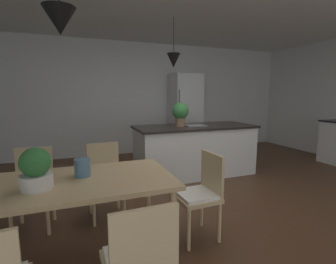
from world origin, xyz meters
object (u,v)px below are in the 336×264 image
at_px(dining_table, 68,190).
at_px(chair_far_right, 105,177).
at_px(chair_near_right, 139,262).
at_px(potted_plant_on_island, 180,113).
at_px(refrigerator, 185,114).
at_px(chair_kitchen_end, 201,192).
at_px(chair_far_left, 33,186).
at_px(vase_on_dining_table, 82,168).
at_px(kitchen_island, 195,149).
at_px(potted_plant_on_table, 36,169).

bearing_deg(dining_table, chair_far_right, 64.57).
bearing_deg(chair_near_right, potted_plant_on_island, 61.99).
height_order(refrigerator, potted_plant_on_island, refrigerator).
height_order(chair_kitchen_end, chair_far_left, same).
xyz_separation_m(chair_kitchen_end, chair_far_right, (-0.85, 0.81, 0.00)).
xyz_separation_m(chair_near_right, vase_on_dining_table, (-0.27, 0.89, 0.36)).
distance_m(chair_kitchen_end, refrigerator, 3.89).
xyz_separation_m(dining_table, chair_far_right, (0.39, 0.81, -0.20)).
bearing_deg(vase_on_dining_table, kitchen_island, 41.89).
relative_size(dining_table, vase_on_dining_table, 11.14).
xyz_separation_m(chair_far_right, chair_near_right, (0.00, -1.62, 0.00)).
bearing_deg(chair_near_right, chair_far_left, 115.46).
relative_size(dining_table, chair_kitchen_end, 1.98).
bearing_deg(dining_table, potted_plant_on_table, -154.28).
bearing_deg(kitchen_island, dining_table, -138.50).
distance_m(chair_far_left, potted_plant_on_island, 2.52).
height_order(chair_far_right, chair_near_right, same).
height_order(chair_kitchen_end, potted_plant_on_table, potted_plant_on_table).
xyz_separation_m(kitchen_island, potted_plant_on_island, (-0.29, 0.00, 0.68)).
xyz_separation_m(chair_far_left, kitchen_island, (2.49, 1.05, -0.01)).
distance_m(chair_far_right, potted_plant_on_island, 1.89).
bearing_deg(potted_plant_on_table, chair_far_left, 100.64).
bearing_deg(refrigerator, vase_on_dining_table, -126.42).
xyz_separation_m(chair_far_right, vase_on_dining_table, (-0.27, -0.73, 0.36)).
bearing_deg(chair_kitchen_end, chair_near_right, -135.99).
relative_size(chair_near_right, kitchen_island, 0.40).
distance_m(dining_table, chair_kitchen_end, 1.25).
height_order(chair_near_right, kitchen_island, kitchen_island).
relative_size(chair_kitchen_end, potted_plant_on_island, 2.09).
bearing_deg(kitchen_island, chair_far_right, -148.60).
height_order(chair_far_left, potted_plant_on_island, potted_plant_on_island).
distance_m(chair_kitchen_end, kitchen_island, 2.05).
bearing_deg(potted_plant_on_island, potted_plant_on_table, -135.88).
xyz_separation_m(potted_plant_on_table, vase_on_dining_table, (0.33, 0.18, -0.07)).
height_order(kitchen_island, refrigerator, refrigerator).
bearing_deg(refrigerator, potted_plant_on_island, -117.32).
bearing_deg(chair_far_right, chair_kitchen_end, -43.74).
height_order(refrigerator, potted_plant_on_table, refrigerator).
relative_size(chair_far_right, chair_near_right, 1.00).
bearing_deg(chair_far_right, chair_near_right, -89.88).
xyz_separation_m(chair_far_right, kitchen_island, (1.72, 1.05, -0.01)).
xyz_separation_m(dining_table, kitchen_island, (2.10, 1.86, -0.22)).
bearing_deg(potted_plant_on_table, dining_table, 25.72).
height_order(chair_kitchen_end, kitchen_island, kitchen_island).
bearing_deg(chair_kitchen_end, potted_plant_on_island, 72.72).
height_order(chair_far_left, chair_far_right, same).
xyz_separation_m(dining_table, vase_on_dining_table, (0.12, 0.08, 0.15)).
xyz_separation_m(chair_far_right, potted_plant_on_table, (-0.60, -0.91, 0.43)).
bearing_deg(dining_table, kitchen_island, 41.50).
bearing_deg(chair_far_left, dining_table, -64.71).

